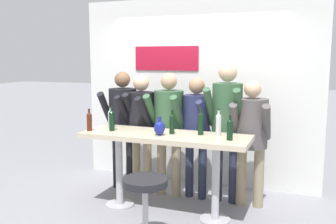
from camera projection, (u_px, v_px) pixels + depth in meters
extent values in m
plane|color=gray|center=(165.00, 212.00, 4.60)|extent=(40.00, 40.00, 0.00)
cube|color=silver|center=(197.00, 92.00, 5.60)|extent=(3.62, 0.10, 2.76)
cube|color=#B2142D|center=(166.00, 58.00, 5.64)|extent=(1.02, 0.02, 0.36)
cube|color=beige|center=(165.00, 136.00, 4.46)|extent=(2.02, 0.66, 0.06)
cylinder|color=#B2B2B7|center=(119.00, 169.00, 4.75)|extent=(0.09, 0.09, 0.93)
cylinder|color=#B2B2B7|center=(120.00, 204.00, 4.82)|extent=(0.36, 0.36, 0.02)
cylinder|color=#B2B2B7|center=(216.00, 180.00, 4.31)|extent=(0.09, 0.09, 0.93)
cylinder|color=#B2B2B7|center=(215.00, 219.00, 4.37)|extent=(0.36, 0.36, 0.02)
cylinder|color=#B2B2B7|center=(145.00, 213.00, 3.75)|extent=(0.06, 0.06, 0.64)
cylinder|color=black|center=(145.00, 182.00, 3.71)|extent=(0.45, 0.45, 0.07)
cylinder|color=black|center=(117.00, 160.00, 5.46)|extent=(0.13, 0.13, 0.81)
cylinder|color=black|center=(131.00, 161.00, 5.39)|extent=(0.13, 0.13, 0.81)
cylinder|color=black|center=(123.00, 111.00, 5.32)|extent=(0.41, 0.41, 0.64)
sphere|color=brown|center=(122.00, 79.00, 5.26)|extent=(0.22, 0.22, 0.22)
cylinder|color=black|center=(106.00, 109.00, 5.23)|extent=(0.11, 0.39, 0.50)
cylinder|color=black|center=(130.00, 110.00, 5.11)|extent=(0.11, 0.39, 0.50)
cylinder|color=gray|center=(136.00, 164.00, 5.31)|extent=(0.11, 0.11, 0.79)
cylinder|color=gray|center=(148.00, 166.00, 5.20)|extent=(0.11, 0.11, 0.79)
cylinder|color=black|center=(141.00, 115.00, 5.15)|extent=(0.42, 0.42, 0.63)
sphere|color=#D6AD89|center=(141.00, 83.00, 5.09)|extent=(0.21, 0.21, 0.21)
cylinder|color=black|center=(125.00, 112.00, 5.11)|extent=(0.16, 0.39, 0.49)
cylinder|color=black|center=(145.00, 114.00, 4.93)|extent=(0.16, 0.39, 0.49)
cylinder|color=gray|center=(162.00, 165.00, 5.19)|extent=(0.13, 0.13, 0.81)
cylinder|color=gray|center=(176.00, 167.00, 5.11)|extent=(0.13, 0.13, 0.81)
cylinder|color=#335638|center=(169.00, 114.00, 5.04)|extent=(0.40, 0.40, 0.64)
sphere|color=tan|center=(169.00, 81.00, 4.98)|extent=(0.22, 0.22, 0.22)
cylinder|color=#335638|center=(151.00, 112.00, 4.96)|extent=(0.10, 0.39, 0.50)
cylinder|color=#335638|center=(178.00, 113.00, 4.82)|extent=(0.10, 0.39, 0.50)
cylinder|color=#23283D|center=(189.00, 168.00, 5.09)|extent=(0.11, 0.11, 0.78)
cylinder|color=#23283D|center=(202.00, 171.00, 5.00)|extent=(0.11, 0.11, 0.78)
cylinder|color=#23284C|center=(196.00, 118.00, 4.95)|extent=(0.39, 0.39, 0.62)
sphere|color=#9E7556|center=(197.00, 86.00, 4.88)|extent=(0.21, 0.21, 0.21)
cylinder|color=#23284C|center=(180.00, 116.00, 4.89)|extent=(0.13, 0.38, 0.48)
cylinder|color=#23284C|center=(203.00, 118.00, 4.73)|extent=(0.13, 0.38, 0.48)
cylinder|color=#23283D|center=(218.00, 169.00, 4.93)|extent=(0.12, 0.12, 0.87)
cylinder|color=#23283D|center=(234.00, 170.00, 4.85)|extent=(0.12, 0.12, 0.87)
cylinder|color=#335638|center=(227.00, 110.00, 4.78)|extent=(0.38, 0.38, 0.69)
sphere|color=#D6AD89|center=(228.00, 72.00, 4.71)|extent=(0.24, 0.24, 0.24)
cylinder|color=#335638|center=(210.00, 107.00, 4.68)|extent=(0.09, 0.41, 0.53)
cylinder|color=#335638|center=(239.00, 109.00, 4.55)|extent=(0.09, 0.41, 0.53)
cylinder|color=gray|center=(241.00, 176.00, 4.79)|extent=(0.13, 0.13, 0.77)
cylinder|color=gray|center=(259.00, 177.00, 4.72)|extent=(0.13, 0.13, 0.77)
cylinder|color=#514C4C|center=(252.00, 123.00, 4.66)|extent=(0.42, 0.42, 0.61)
sphere|color=#D6AD89|center=(253.00, 89.00, 4.60)|extent=(0.21, 0.21, 0.21)
cylinder|color=#514C4C|center=(235.00, 121.00, 4.57)|extent=(0.11, 0.38, 0.48)
cylinder|color=#514C4C|center=(267.00, 122.00, 4.45)|extent=(0.11, 0.38, 0.48)
cylinder|color=#4C1E0F|center=(89.00, 123.00, 4.63)|extent=(0.06, 0.06, 0.19)
sphere|color=#4C1E0F|center=(89.00, 115.00, 4.62)|extent=(0.06, 0.06, 0.06)
cylinder|color=#4C1E0F|center=(89.00, 113.00, 4.61)|extent=(0.02, 0.02, 0.07)
cylinder|color=black|center=(89.00, 109.00, 4.61)|extent=(0.03, 0.03, 0.01)
cylinder|color=#B7BCC1|center=(111.00, 120.00, 4.84)|extent=(0.07, 0.07, 0.19)
sphere|color=#B7BCC1|center=(111.00, 113.00, 4.83)|extent=(0.07, 0.07, 0.07)
cylinder|color=#B7BCC1|center=(110.00, 110.00, 4.82)|extent=(0.03, 0.03, 0.07)
cylinder|color=black|center=(110.00, 107.00, 4.82)|extent=(0.03, 0.03, 0.01)
cylinder|color=black|center=(230.00, 131.00, 4.11)|extent=(0.07, 0.07, 0.19)
sphere|color=black|center=(230.00, 123.00, 4.09)|extent=(0.07, 0.07, 0.07)
cylinder|color=black|center=(230.00, 120.00, 4.09)|extent=(0.03, 0.03, 0.07)
cylinder|color=black|center=(230.00, 116.00, 4.08)|extent=(0.03, 0.03, 0.01)
cylinder|color=black|center=(112.00, 122.00, 4.63)|extent=(0.07, 0.07, 0.22)
sphere|color=black|center=(112.00, 114.00, 4.62)|extent=(0.07, 0.07, 0.07)
cylinder|color=black|center=(112.00, 111.00, 4.61)|extent=(0.03, 0.03, 0.08)
cylinder|color=black|center=(111.00, 107.00, 4.61)|extent=(0.03, 0.03, 0.02)
cylinder|color=black|center=(172.00, 126.00, 4.44)|extent=(0.06, 0.06, 0.20)
sphere|color=black|center=(172.00, 117.00, 4.43)|extent=(0.06, 0.06, 0.06)
cylinder|color=black|center=(172.00, 114.00, 4.42)|extent=(0.02, 0.02, 0.07)
cylinder|color=black|center=(172.00, 111.00, 4.42)|extent=(0.03, 0.03, 0.01)
cylinder|color=black|center=(201.00, 125.00, 4.39)|extent=(0.06, 0.06, 0.23)
sphere|color=black|center=(201.00, 116.00, 4.37)|extent=(0.06, 0.06, 0.06)
cylinder|color=black|center=(201.00, 112.00, 4.37)|extent=(0.02, 0.02, 0.08)
cylinder|color=black|center=(201.00, 108.00, 4.36)|extent=(0.03, 0.03, 0.02)
cylinder|color=#B7BCC1|center=(218.00, 126.00, 4.36)|extent=(0.06, 0.06, 0.22)
sphere|color=#B7BCC1|center=(219.00, 117.00, 4.34)|extent=(0.06, 0.06, 0.06)
cylinder|color=#B7BCC1|center=(219.00, 113.00, 4.34)|extent=(0.02, 0.02, 0.08)
cylinder|color=black|center=(219.00, 109.00, 4.33)|extent=(0.03, 0.03, 0.02)
ellipsoid|color=navy|center=(159.00, 128.00, 4.37)|extent=(0.13, 0.13, 0.17)
cylinder|color=navy|center=(159.00, 119.00, 4.35)|extent=(0.04, 0.04, 0.05)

